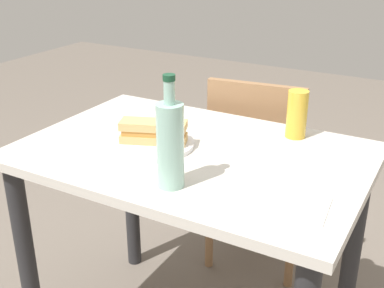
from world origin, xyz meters
The scene contains 8 objects.
dining_table centered at (0.00, 0.00, 0.63)m, with size 1.05×0.71×0.77m.
chair_far centered at (0.01, 0.55, 0.50)m, with size 0.45×0.45×0.87m.
plate_near centered at (-0.12, -0.03, 0.78)m, with size 0.25×0.25×0.01m, color white.
baguette_sandwich_near centered at (-0.12, -0.03, 0.82)m, with size 0.22×0.14×0.07m.
knife_near centered at (-0.15, 0.01, 0.79)m, with size 0.15×0.12×0.01m.
water_bottle centered at (0.06, -0.23, 0.89)m, with size 0.07×0.07×0.30m.
beer_glass centered at (0.24, 0.26, 0.85)m, with size 0.07×0.07×0.16m, color gold.
paper_napkin centered at (0.39, -0.17, 0.77)m, with size 0.14×0.14×0.00m, color white.
Camera 1 is at (0.68, -1.21, 1.39)m, focal length 46.27 mm.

